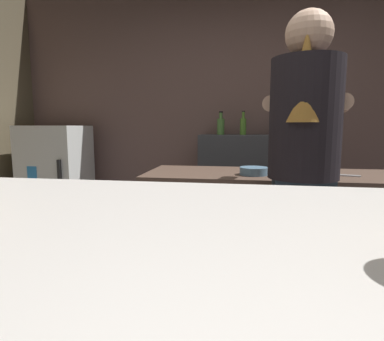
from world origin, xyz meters
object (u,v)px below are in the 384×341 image
mixing_bowl (254,171)px  bottle_hot_sauce (243,126)px  bartender (303,165)px  bottle_olive_oil (221,126)px  chefs_knife (339,175)px  mini_fridge (57,182)px  bottle_soy (275,124)px

mixing_bowl → bottle_hot_sauce: size_ratio=0.73×
bartender → bottle_olive_oil: size_ratio=7.39×
bartender → chefs_knife: bartender is taller
bottle_olive_oil → chefs_knife: bearing=-57.8°
mini_fridge → bartender: 2.74m
mini_fridge → bottle_olive_oil: size_ratio=5.13×
mini_fridge → chefs_knife: size_ratio=5.02×
bartender → mini_fridge: bearing=70.5°
mixing_bowl → bottle_hot_sauce: 1.33m
mixing_bowl → mini_fridge: bearing=150.8°
chefs_knife → bottle_hot_sauce: size_ratio=1.02×
mini_fridge → bottle_hot_sauce: bottle_hot_sauce is taller
mixing_bowl → bottle_soy: 1.35m
bartender → mixing_bowl: size_ratio=10.07×
bartender → bottle_olive_oil: bearing=31.3°
bartender → chefs_knife: size_ratio=7.24×
bartender → bottle_soy: size_ratio=6.54×
mixing_bowl → chefs_knife: size_ratio=0.72×
bartender → bottle_soy: bartender is taller
mini_fridge → bottle_hot_sauce: bearing=4.8°
mixing_bowl → bartender: bearing=-57.9°
chefs_knife → mixing_bowl: bearing=-161.6°
bartender → mixing_bowl: bearing=46.0°
chefs_knife → bottle_soy: 1.32m
bottle_hot_sauce → bottle_olive_oil: same height
mini_fridge → mixing_bowl: bearing=-29.2°
mini_fridge → mixing_bowl: 2.35m
mini_fridge → bottle_hot_sauce: size_ratio=5.12×
mini_fridge → bottle_soy: bearing=4.1°
chefs_knife → bottle_olive_oil: bottle_olive_oil is taller
mini_fridge → bottle_soy: 2.36m
mixing_bowl → bottle_olive_oil: 1.39m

